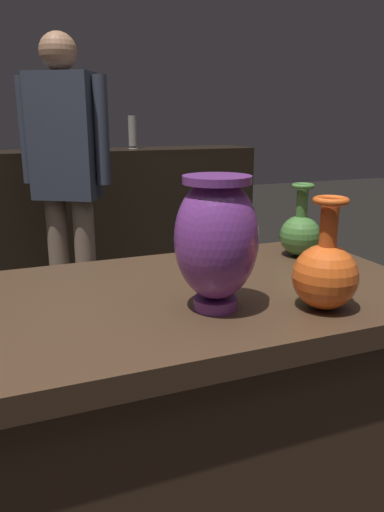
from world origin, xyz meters
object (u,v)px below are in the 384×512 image
Objects in this scene: vase_left_accent at (325,272)px; visitor_center_back at (66,170)px; vase_tall_behind at (300,232)px; shelf_vase_right at (133,132)px; shelf_vase_center at (54,143)px; vase_centerpiece at (216,239)px.

vase_left_accent is 1.81m from visitor_center_back.
vase_tall_behind is 0.98× the size of shelf_vase_right.
vase_tall_behind is at bearing -77.57° from shelf_vase_center.
visitor_center_back is at bearing 98.80° from vase_left_accent.
vase_tall_behind is at bearing 63.35° from vase_left_accent.
shelf_vase_right is 0.86m from visitor_center_back.
vase_left_accent reaches higher than vase_tall_behind.
vase_centerpiece is 1.30× the size of shelf_vase_right.
vase_centerpiece is 1.18× the size of vase_left_accent.
vase_left_accent is 1.10× the size of shelf_vase_right.
vase_left_accent is 2.47m from shelf_vase_right.
vase_centerpiece reaches higher than vase_tall_behind.
vase_left_accent is at bearing -95.92° from shelf_vase_right.
shelf_vase_right is at bearing 78.91° from vase_centerpiece.
shelf_vase_right is (0.25, 2.45, 0.22)m from vase_left_accent.
vase_centerpiece is at bearing -144.22° from vase_tall_behind.
vase_tall_behind is 0.13× the size of visitor_center_back.
vase_tall_behind is at bearing 35.78° from vase_centerpiece.
vase_centerpiece is at bearing 123.32° from visitor_center_back.
visitor_center_back is at bearing 92.23° from vase_centerpiece.
shelf_vase_center is at bearing -174.29° from shelf_vase_right.
vase_tall_behind is 1.49× the size of shelf_vase_center.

